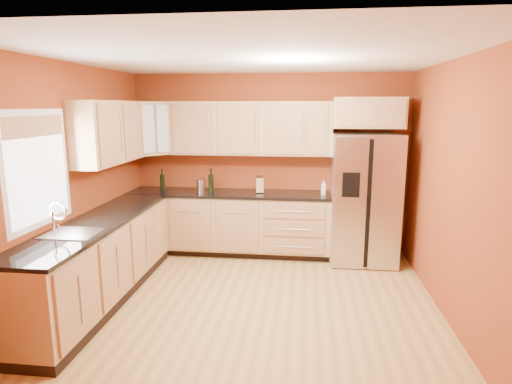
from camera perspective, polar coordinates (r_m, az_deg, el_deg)
floor at (r=4.79m, az=-0.58°, el=-15.11°), size 4.00×4.00×0.00m
ceiling at (r=4.31m, az=-0.66°, el=17.57°), size 4.00×4.00×0.00m
wall_back at (r=6.33m, az=1.70°, el=3.79°), size 4.00×0.04×2.60m
wall_front at (r=2.46m, az=-6.63°, el=-8.55°), size 4.00×0.04×2.60m
wall_left at (r=5.02m, az=-23.87°, el=0.83°), size 0.04×4.00×2.60m
wall_right at (r=4.57m, az=25.13°, el=-0.25°), size 0.04×4.00×2.60m
base_cabinets_back at (r=6.28m, az=-3.61°, el=-4.30°), size 2.90×0.60×0.88m
base_cabinets_left at (r=5.10m, az=-20.15°, el=-8.77°), size 0.60×2.80×0.88m
countertop_back at (r=6.16m, az=-3.68°, el=-0.20°), size 2.90×0.62×0.04m
countertop_left at (r=4.96m, az=-20.41°, el=-3.78°), size 0.62×2.80×0.04m
upper_cabinets_back at (r=6.14m, az=-0.76°, el=8.48°), size 2.30×0.33×0.75m
upper_cabinets_left at (r=5.52m, az=-19.02°, el=7.55°), size 0.33×1.35×0.75m
corner_upper_cabinet at (r=6.33m, az=-13.95°, el=8.24°), size 0.67×0.67×0.75m
over_fridge_cabinet at (r=6.00m, az=14.63°, el=10.20°), size 0.92×0.60×0.40m
refrigerator at (r=6.06m, az=14.18°, el=-0.84°), size 0.90×0.75×1.78m
window at (r=4.56m, az=-27.06°, el=2.75°), size 0.03×0.90×1.00m
sink_faucet at (r=4.49m, az=-23.43°, el=-3.29°), size 0.50×0.42×0.30m
canister_left at (r=6.22m, az=-7.42°, el=0.89°), size 0.15×0.15×0.19m
canister_right at (r=6.17m, az=-7.35°, el=0.82°), size 0.12×0.12×0.19m
wine_bottle_a at (r=6.20m, az=-6.02°, el=1.61°), size 0.10×0.10×0.34m
wine_bottle_b at (r=6.44m, az=-12.37°, el=1.64°), size 0.08×0.08×0.31m
knife_block at (r=6.10m, az=0.48°, el=0.88°), size 0.12×0.11×0.21m
soap_dispenser at (r=6.03m, az=9.00°, el=0.58°), size 0.07×0.07×0.20m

